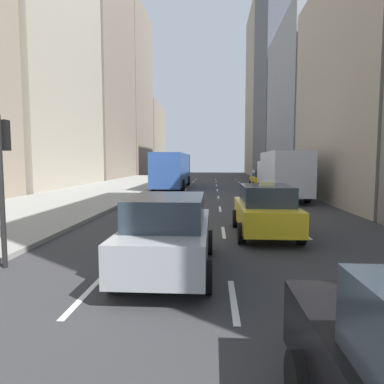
{
  "coord_description": "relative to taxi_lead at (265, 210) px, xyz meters",
  "views": [
    {
      "loc": [
        2.21,
        1.92,
        2.54
      ],
      "look_at": [
        1.41,
        15.07,
        1.35
      ],
      "focal_mm": 32.0,
      "sensor_mm": 36.0,
      "label": 1
    }
  ],
  "objects": [
    {
      "name": "building_row_left",
      "position": [
        -18.0,
        31.24,
        13.27
      ],
      "size": [
        6.0,
        97.35,
        33.37
      ],
      "color": "gray",
      "rests_on": "ground"
    },
    {
      "name": "city_bus",
      "position": [
        -5.61,
        20.47,
        0.91
      ],
      "size": [
        2.8,
        11.61,
        3.25
      ],
      "color": "#2D519E",
      "rests_on": "ground"
    },
    {
      "name": "lane_markings",
      "position": [
        -1.4,
        9.36,
        -0.87
      ],
      "size": [
        5.72,
        56.0,
        0.01
      ],
      "color": "white",
      "rests_on": "ground"
    },
    {
      "name": "building_row_right",
      "position": [
        8.0,
        30.79,
        11.77
      ],
      "size": [
        6.0,
        74.68,
        32.53
      ],
      "color": "slate",
      "rests_on": "ground"
    },
    {
      "name": "traffic_light_pole",
      "position": [
        -6.75,
        -3.92,
        1.53
      ],
      "size": [
        0.24,
        0.42,
        3.6
      ],
      "color": "black",
      "rests_on": "ground"
    },
    {
      "name": "box_truck",
      "position": [
        2.8,
        11.49,
        0.83
      ],
      "size": [
        2.58,
        8.4,
        3.15
      ],
      "color": "silver",
      "rests_on": "ground"
    },
    {
      "name": "taxi_lead",
      "position": [
        0.0,
        0.0,
        0.0
      ],
      "size": [
        2.02,
        4.4,
        1.87
      ],
      "color": "yellow",
      "rests_on": "ground"
    },
    {
      "name": "sedan_black_near",
      "position": [
        -2.8,
        -4.01,
        0.02
      ],
      "size": [
        2.02,
        4.53,
        1.77
      ],
      "color": "#9EA0A5",
      "rests_on": "ground"
    },
    {
      "name": "sidewalk_left",
      "position": [
        -11.0,
        13.36,
        -0.81
      ],
      "size": [
        8.0,
        66.0,
        0.15
      ],
      "primitive_type": "cube",
      "color": "gray",
      "rests_on": "ground"
    },
    {
      "name": "taxi_second",
      "position": [
        2.8,
        20.79,
        0.0
      ],
      "size": [
        2.02,
        4.4,
        1.87
      ],
      "color": "yellow",
      "rests_on": "ground"
    }
  ]
}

